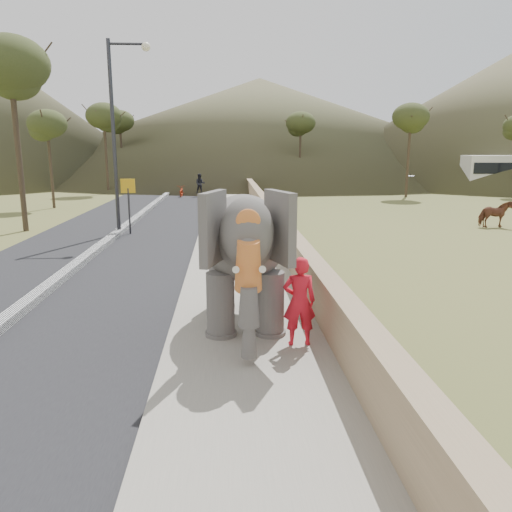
{
  "coord_description": "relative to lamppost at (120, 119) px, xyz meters",
  "views": [
    {
      "loc": [
        -0.36,
        -8.33,
        3.66
      ],
      "look_at": [
        0.2,
        0.71,
        1.7
      ],
      "focal_mm": 35.0,
      "sensor_mm": 36.0,
      "label": 1
    }
  ],
  "objects": [
    {
      "name": "ground",
      "position": [
        4.69,
        -13.45,
        -4.87
      ],
      "size": [
        160.0,
        160.0,
        0.0
      ],
      "primitive_type": "plane",
      "color": "olive",
      "rests_on": "ground"
    },
    {
      "name": "road",
      "position": [
        -0.31,
        -3.45,
        -4.86
      ],
      "size": [
        7.0,
        120.0,
        0.03
      ],
      "primitive_type": "cube",
      "color": "black",
      "rests_on": "ground"
    },
    {
      "name": "median",
      "position": [
        -0.31,
        -3.45,
        -4.76
      ],
      "size": [
        0.35,
        120.0,
        0.22
      ],
      "primitive_type": "cube",
      "color": "black",
      "rests_on": "ground"
    },
    {
      "name": "walkway",
      "position": [
        4.69,
        -3.45,
        -4.8
      ],
      "size": [
        3.0,
        120.0,
        0.15
      ],
      "primitive_type": "cube",
      "color": "#9E9687",
      "rests_on": "ground"
    },
    {
      "name": "parapet",
      "position": [
        6.34,
        -3.45,
        -4.32
      ],
      "size": [
        0.3,
        120.0,
        1.1
      ],
      "primitive_type": "cube",
      "color": "tan",
      "rests_on": "ground"
    },
    {
      "name": "lamppost",
      "position": [
        0.0,
        0.0,
        0.0
      ],
      "size": [
        1.76,
        0.36,
        8.0
      ],
      "color": "#303035",
      "rests_on": "ground"
    },
    {
      "name": "signboard",
      "position": [
        0.19,
        -0.1,
        -3.23
      ],
      "size": [
        0.6,
        0.08,
        2.4
      ],
      "color": "#2D2D33",
      "rests_on": "ground"
    },
    {
      "name": "cow",
      "position": [
        17.02,
        0.81,
        -4.24
      ],
      "size": [
        1.54,
        0.79,
        1.26
      ],
      "primitive_type": "imported",
      "rotation": [
        0.0,
        0.0,
        1.65
      ],
      "color": "brown",
      "rests_on": "ground"
    },
    {
      "name": "distant_car",
      "position": [
        21.28,
        22.49,
        -4.15
      ],
      "size": [
        4.27,
        1.82,
        1.44
      ],
      "primitive_type": "imported",
      "rotation": [
        0.0,
        0.0,
        1.54
      ],
      "color": "silver",
      "rests_on": "ground"
    },
    {
      "name": "hill_far",
      "position": [
        9.69,
        56.55,
        2.13
      ],
      "size": [
        80.0,
        80.0,
        14.0
      ],
      "primitive_type": "cone",
      "color": "brown",
      "rests_on": "ground"
    },
    {
      "name": "elephant_and_man",
      "position": [
        4.71,
        -11.89,
        -3.36
      ],
      "size": [
        2.2,
        3.8,
        2.75
      ],
      "color": "#65605C",
      "rests_on": "ground"
    },
    {
      "name": "motorcyclist",
      "position": [
        1.57,
        17.05,
        -4.19
      ],
      "size": [
        2.11,
        1.72,
        1.78
      ],
      "color": "#99250D",
      "rests_on": "ground"
    },
    {
      "name": "trees",
      "position": [
        6.78,
        14.23,
        -1.19
      ],
      "size": [
        48.27,
        43.57,
        8.6
      ],
      "color": "#473828",
      "rests_on": "ground"
    }
  ]
}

